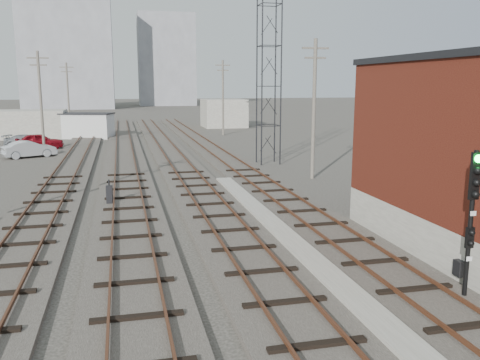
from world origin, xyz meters
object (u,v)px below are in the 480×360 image
object	(u,v)px
switch_stand	(109,195)
car_grey	(27,141)
car_silver	(29,149)
car_red	(40,141)
site_trailer	(83,125)
signal_mast	(472,213)

from	to	relation	value
switch_stand	car_grey	xyz separation A→B (m)	(-8.25, 26.83, 0.03)
car_silver	car_red	bearing A→B (deg)	-24.33
switch_stand	site_trailer	bearing A→B (deg)	101.81
signal_mast	site_trailer	size ratio (longest dim) A/B	0.59
signal_mast	car_grey	xyz separation A→B (m)	(-18.37, 41.02, -1.98)
site_trailer	car_silver	xyz separation A→B (m)	(-3.37, -15.39, -0.75)
signal_mast	car_silver	xyz separation A→B (m)	(-17.09, 34.11, -1.92)
car_silver	car_grey	bearing A→B (deg)	-14.07
signal_mast	switch_stand	xyz separation A→B (m)	(-10.12, 14.19, -2.01)
site_trailer	car_grey	bearing A→B (deg)	-101.08
car_red	car_silver	world-z (taller)	car_red
signal_mast	car_silver	world-z (taller)	signal_mast
switch_stand	car_red	size ratio (longest dim) A/B	0.30
switch_stand	car_silver	world-z (taller)	car_silver
signal_mast	switch_stand	bearing A→B (deg)	125.49
car_red	car_grey	xyz separation A→B (m)	(-1.26, 0.95, -0.10)
signal_mast	car_red	distance (m)	43.61
site_trailer	car_grey	xyz separation A→B (m)	(-4.65, -8.48, -0.81)
signal_mast	site_trailer	bearing A→B (deg)	105.49
switch_stand	car_silver	distance (m)	21.10
car_red	car_grey	world-z (taller)	car_red
site_trailer	car_red	size ratio (longest dim) A/B	1.69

